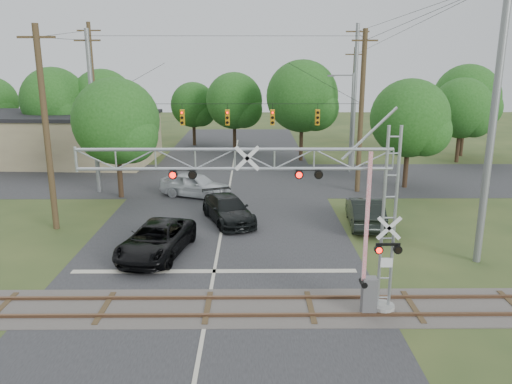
{
  "coord_description": "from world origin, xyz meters",
  "views": [
    {
      "loc": [
        1.74,
        -15.6,
        9.28
      ],
      "look_at": [
        1.92,
        7.5,
        3.24
      ],
      "focal_mm": 35.0,
      "sensor_mm": 36.0,
      "label": 1
    }
  ],
  "objects_px": {
    "commercial_building": "(49,138)",
    "streetlight": "(350,118)",
    "traffic_signal_span": "(241,114)",
    "crossing_gantry": "(296,200)",
    "car_dark": "(228,209)",
    "sedan_silver": "(195,185)",
    "pickup_black": "(156,240)"
  },
  "relations": [
    {
      "from": "streetlight",
      "to": "traffic_signal_span",
      "type": "bearing_deg",
      "value": -143.25
    },
    {
      "from": "pickup_black",
      "to": "sedan_silver",
      "type": "height_order",
      "value": "sedan_silver"
    },
    {
      "from": "commercial_building",
      "to": "crossing_gantry",
      "type": "bearing_deg",
      "value": -51.98
    },
    {
      "from": "commercial_building",
      "to": "streetlight",
      "type": "distance_m",
      "value": 28.1
    },
    {
      "from": "pickup_black",
      "to": "car_dark",
      "type": "bearing_deg",
      "value": 68.68
    },
    {
      "from": "traffic_signal_span",
      "to": "pickup_black",
      "type": "distance_m",
      "value": 13.92
    },
    {
      "from": "crossing_gantry",
      "to": "sedan_silver",
      "type": "bearing_deg",
      "value": 108.22
    },
    {
      "from": "car_dark",
      "to": "commercial_building",
      "type": "bearing_deg",
      "value": 113.24
    },
    {
      "from": "car_dark",
      "to": "commercial_building",
      "type": "height_order",
      "value": "commercial_building"
    },
    {
      "from": "pickup_black",
      "to": "streetlight",
      "type": "height_order",
      "value": "streetlight"
    },
    {
      "from": "sedan_silver",
      "to": "streetlight",
      "type": "height_order",
      "value": "streetlight"
    },
    {
      "from": "streetlight",
      "to": "pickup_black",
      "type": "bearing_deg",
      "value": -124.12
    },
    {
      "from": "car_dark",
      "to": "traffic_signal_span",
      "type": "bearing_deg",
      "value": 64.72
    },
    {
      "from": "traffic_signal_span",
      "to": "car_dark",
      "type": "distance_m",
      "value": 8.71
    },
    {
      "from": "sedan_silver",
      "to": "streetlight",
      "type": "xyz_separation_m",
      "value": [
        12.29,
        8.15,
        3.84
      ]
    },
    {
      "from": "traffic_signal_span",
      "to": "crossing_gantry",
      "type": "bearing_deg",
      "value": -82.59
    },
    {
      "from": "traffic_signal_span",
      "to": "car_dark",
      "type": "bearing_deg",
      "value": -95.02
    },
    {
      "from": "commercial_building",
      "to": "streetlight",
      "type": "height_order",
      "value": "streetlight"
    },
    {
      "from": "sedan_silver",
      "to": "commercial_building",
      "type": "xyz_separation_m",
      "value": [
        -15.28,
        13.05,
        1.45
      ]
    },
    {
      "from": "streetlight",
      "to": "commercial_building",
      "type": "bearing_deg",
      "value": 169.93
    },
    {
      "from": "pickup_black",
      "to": "commercial_building",
      "type": "xyz_separation_m",
      "value": [
        -14.56,
        24.09,
        1.51
      ]
    },
    {
      "from": "car_dark",
      "to": "pickup_black",
      "type": "bearing_deg",
      "value": -142.28
    },
    {
      "from": "car_dark",
      "to": "streetlight",
      "type": "distance_m",
      "value": 17.42
    },
    {
      "from": "pickup_black",
      "to": "commercial_building",
      "type": "distance_m",
      "value": 28.19
    },
    {
      "from": "commercial_building",
      "to": "streetlight",
      "type": "xyz_separation_m",
      "value": [
        27.57,
        -4.9,
        2.39
      ]
    },
    {
      "from": "traffic_signal_span",
      "to": "commercial_building",
      "type": "bearing_deg",
      "value": 147.72
    },
    {
      "from": "traffic_signal_span",
      "to": "streetlight",
      "type": "relative_size",
      "value": 2.3
    },
    {
      "from": "crossing_gantry",
      "to": "car_dark",
      "type": "xyz_separation_m",
      "value": [
        -3.01,
        11.22,
        -3.71
      ]
    },
    {
      "from": "crossing_gantry",
      "to": "sedan_silver",
      "type": "distance_m",
      "value": 18.25
    },
    {
      "from": "car_dark",
      "to": "sedan_silver",
      "type": "bearing_deg",
      "value": 93.81
    },
    {
      "from": "crossing_gantry",
      "to": "pickup_black",
      "type": "xyz_separation_m",
      "value": [
        -6.31,
        5.94,
        -3.69
      ]
    },
    {
      "from": "pickup_black",
      "to": "commercial_building",
      "type": "relative_size",
      "value": 0.28
    }
  ]
}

